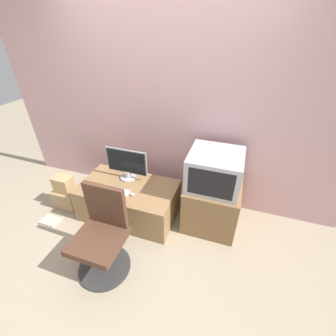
{
  "coord_description": "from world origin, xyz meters",
  "views": [
    {
      "loc": [
        0.87,
        -1.15,
        2.12
      ],
      "look_at": [
        0.18,
        0.91,
        0.7
      ],
      "focal_mm": 24.0,
      "sensor_mm": 36.0,
      "label": 1
    }
  ],
  "objects_px": {
    "main_monitor": "(127,164)",
    "book": "(50,221)",
    "crt_tv": "(215,170)",
    "keyboard": "(115,190)",
    "cardboard_box_lower": "(68,198)",
    "office_chair": "(102,238)",
    "mouse": "(132,194)"
  },
  "relations": [
    {
      "from": "mouse",
      "to": "cardboard_box_lower",
      "type": "height_order",
      "value": "mouse"
    },
    {
      "from": "main_monitor",
      "to": "keyboard",
      "type": "xyz_separation_m",
      "value": [
        -0.03,
        -0.29,
        -0.2
      ]
    },
    {
      "from": "mouse",
      "to": "cardboard_box_lower",
      "type": "relative_size",
      "value": 0.18
    },
    {
      "from": "crt_tv",
      "to": "book",
      "type": "bearing_deg",
      "value": -161.1
    },
    {
      "from": "keyboard",
      "to": "office_chair",
      "type": "relative_size",
      "value": 0.4
    },
    {
      "from": "crt_tv",
      "to": "book",
      "type": "distance_m",
      "value": 2.13
    },
    {
      "from": "keyboard",
      "to": "book",
      "type": "distance_m",
      "value": 0.97
    },
    {
      "from": "crt_tv",
      "to": "book",
      "type": "relative_size",
      "value": 2.54
    },
    {
      "from": "keyboard",
      "to": "book",
      "type": "bearing_deg",
      "value": -157.61
    },
    {
      "from": "crt_tv",
      "to": "cardboard_box_lower",
      "type": "height_order",
      "value": "crt_tv"
    },
    {
      "from": "office_chair",
      "to": "book",
      "type": "relative_size",
      "value": 4.12
    },
    {
      "from": "crt_tv",
      "to": "office_chair",
      "type": "height_order",
      "value": "crt_tv"
    },
    {
      "from": "mouse",
      "to": "crt_tv",
      "type": "relative_size",
      "value": 0.1
    },
    {
      "from": "main_monitor",
      "to": "mouse",
      "type": "bearing_deg",
      "value": -55.36
    },
    {
      "from": "office_chair",
      "to": "book",
      "type": "xyz_separation_m",
      "value": [
        -1.0,
        0.28,
        -0.38
      ]
    },
    {
      "from": "cardboard_box_lower",
      "to": "mouse",
      "type": "bearing_deg",
      "value": -0.17
    },
    {
      "from": "office_chair",
      "to": "cardboard_box_lower",
      "type": "distance_m",
      "value": 1.16
    },
    {
      "from": "crt_tv",
      "to": "office_chair",
      "type": "xyz_separation_m",
      "value": [
        -0.88,
        -0.92,
        -0.39
      ]
    },
    {
      "from": "book",
      "to": "main_monitor",
      "type": "bearing_deg",
      "value": 36.59
    },
    {
      "from": "mouse",
      "to": "book",
      "type": "distance_m",
      "value": 1.17
    },
    {
      "from": "keyboard",
      "to": "cardboard_box_lower",
      "type": "bearing_deg",
      "value": -179.63
    },
    {
      "from": "main_monitor",
      "to": "book",
      "type": "relative_size",
      "value": 2.39
    },
    {
      "from": "crt_tv",
      "to": "mouse",
      "type": "bearing_deg",
      "value": -159.14
    },
    {
      "from": "main_monitor",
      "to": "office_chair",
      "type": "xyz_separation_m",
      "value": [
        0.17,
        -0.89,
        -0.27
      ]
    },
    {
      "from": "main_monitor",
      "to": "book",
      "type": "distance_m",
      "value": 1.22
    },
    {
      "from": "cardboard_box_lower",
      "to": "book",
      "type": "distance_m",
      "value": 0.35
    },
    {
      "from": "cardboard_box_lower",
      "to": "office_chair",
      "type": "bearing_deg",
      "value": -32.05
    },
    {
      "from": "keyboard",
      "to": "book",
      "type": "height_order",
      "value": "keyboard"
    },
    {
      "from": "keyboard",
      "to": "crt_tv",
      "type": "distance_m",
      "value": 1.18
    },
    {
      "from": "crt_tv",
      "to": "cardboard_box_lower",
      "type": "xyz_separation_m",
      "value": [
        -1.84,
        -0.32,
        -0.64
      ]
    },
    {
      "from": "main_monitor",
      "to": "cardboard_box_lower",
      "type": "xyz_separation_m",
      "value": [
        -0.79,
        -0.29,
        -0.52
      ]
    },
    {
      "from": "keyboard",
      "to": "main_monitor",
      "type": "bearing_deg",
      "value": 83.67
    }
  ]
}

